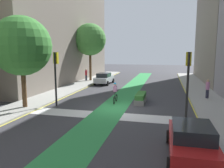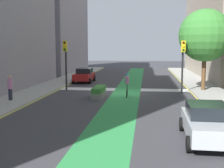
{
  "view_description": "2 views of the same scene",
  "coord_description": "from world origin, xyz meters",
  "px_view_note": "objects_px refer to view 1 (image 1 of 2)",
  "views": [
    {
      "loc": [
        3.75,
        -16.7,
        4.54
      ],
      "look_at": [
        -0.86,
        1.97,
        1.69
      ],
      "focal_mm": 35.3,
      "sensor_mm": 36.0,
      "label": 1
    },
    {
      "loc": [
        -2.1,
        25.31,
        3.94
      ],
      "look_at": [
        0.39,
        4.17,
        1.28
      ],
      "focal_mm": 47.47,
      "sensor_mm": 36.0,
      "label": 2
    }
  ],
  "objects_px": {
    "car_silver_left_far": "(104,78)",
    "pedestrian_sidewalk_left_a": "(86,74)",
    "traffic_signal_near_left": "(56,69)",
    "car_red_right_near": "(191,141)",
    "cyclist_in_lane": "(115,92)",
    "traffic_signal_near_right": "(188,72)",
    "pedestrian_sidewalk_right_a": "(208,89)",
    "street_tree_far": "(90,40)",
    "median_planter": "(141,98)",
    "street_tree_near": "(22,46)"
  },
  "relations": [
    {
      "from": "car_red_right_near",
      "to": "pedestrian_sidewalk_right_a",
      "type": "bearing_deg",
      "value": 77.89
    },
    {
      "from": "pedestrian_sidewalk_left_a",
      "to": "street_tree_far",
      "type": "distance_m",
      "value": 5.27
    },
    {
      "from": "car_silver_left_far",
      "to": "street_tree_far",
      "type": "bearing_deg",
      "value": 140.18
    },
    {
      "from": "traffic_signal_near_right",
      "to": "street_tree_far",
      "type": "bearing_deg",
      "value": 128.45
    },
    {
      "from": "traffic_signal_near_left",
      "to": "street_tree_near",
      "type": "distance_m",
      "value": 3.11
    },
    {
      "from": "pedestrian_sidewalk_right_a",
      "to": "median_planter",
      "type": "bearing_deg",
      "value": -155.56
    },
    {
      "from": "cyclist_in_lane",
      "to": "street_tree_far",
      "type": "relative_size",
      "value": 0.22
    },
    {
      "from": "median_planter",
      "to": "street_tree_near",
      "type": "bearing_deg",
      "value": -153.89
    },
    {
      "from": "pedestrian_sidewalk_right_a",
      "to": "street_tree_near",
      "type": "relative_size",
      "value": 0.25
    },
    {
      "from": "cyclist_in_lane",
      "to": "street_tree_far",
      "type": "bearing_deg",
      "value": 117.71
    },
    {
      "from": "street_tree_near",
      "to": "median_planter",
      "type": "height_order",
      "value": "street_tree_near"
    },
    {
      "from": "traffic_signal_near_right",
      "to": "car_red_right_near",
      "type": "relative_size",
      "value": 1.07
    },
    {
      "from": "car_red_right_near",
      "to": "street_tree_far",
      "type": "height_order",
      "value": "street_tree_far"
    },
    {
      "from": "traffic_signal_near_left",
      "to": "pedestrian_sidewalk_right_a",
      "type": "distance_m",
      "value": 14.01
    },
    {
      "from": "traffic_signal_near_left",
      "to": "car_silver_left_far",
      "type": "distance_m",
      "value": 13.21
    },
    {
      "from": "traffic_signal_near_left",
      "to": "street_tree_far",
      "type": "height_order",
      "value": "street_tree_far"
    },
    {
      "from": "car_red_right_near",
      "to": "cyclist_in_lane",
      "type": "relative_size",
      "value": 2.27
    },
    {
      "from": "cyclist_in_lane",
      "to": "pedestrian_sidewalk_left_a",
      "type": "height_order",
      "value": "pedestrian_sidewalk_left_a"
    },
    {
      "from": "car_silver_left_far",
      "to": "median_planter",
      "type": "height_order",
      "value": "car_silver_left_far"
    },
    {
      "from": "street_tree_far",
      "to": "traffic_signal_near_left",
      "type": "bearing_deg",
      "value": -81.05
    },
    {
      "from": "car_silver_left_far",
      "to": "car_red_right_near",
      "type": "relative_size",
      "value": 1.01
    },
    {
      "from": "pedestrian_sidewalk_right_a",
      "to": "traffic_signal_near_left",
      "type": "bearing_deg",
      "value": -156.54
    },
    {
      "from": "traffic_signal_near_right",
      "to": "street_tree_near",
      "type": "bearing_deg",
      "value": -176.17
    },
    {
      "from": "cyclist_in_lane",
      "to": "street_tree_near",
      "type": "xyz_separation_m",
      "value": [
        -6.58,
        -3.61,
        3.98
      ]
    },
    {
      "from": "street_tree_near",
      "to": "street_tree_far",
      "type": "bearing_deg",
      "value": 91.33
    },
    {
      "from": "traffic_signal_near_left",
      "to": "car_red_right_near",
      "type": "height_order",
      "value": "traffic_signal_near_left"
    },
    {
      "from": "pedestrian_sidewalk_left_a",
      "to": "median_planter",
      "type": "bearing_deg",
      "value": -51.48
    },
    {
      "from": "pedestrian_sidewalk_right_a",
      "to": "pedestrian_sidewalk_left_a",
      "type": "xyz_separation_m",
      "value": [
        -15.7,
        9.49,
        -0.01
      ]
    },
    {
      "from": "traffic_signal_near_right",
      "to": "pedestrian_sidewalk_left_a",
      "type": "relative_size",
      "value": 2.53
    },
    {
      "from": "traffic_signal_near_right",
      "to": "street_tree_near",
      "type": "xyz_separation_m",
      "value": [
        -12.36,
        -0.83,
        1.8
      ]
    },
    {
      "from": "traffic_signal_near_right",
      "to": "median_planter",
      "type": "height_order",
      "value": "traffic_signal_near_right"
    },
    {
      "from": "pedestrian_sidewalk_right_a",
      "to": "median_planter",
      "type": "relative_size",
      "value": 0.61
    },
    {
      "from": "median_planter",
      "to": "pedestrian_sidewalk_left_a",
      "type": "bearing_deg",
      "value": 128.52
    },
    {
      "from": "traffic_signal_near_right",
      "to": "pedestrian_sidewalk_right_a",
      "type": "distance_m",
      "value": 6.95
    },
    {
      "from": "traffic_signal_near_left",
      "to": "car_silver_left_far",
      "type": "bearing_deg",
      "value": 88.06
    },
    {
      "from": "pedestrian_sidewalk_right_a",
      "to": "street_tree_near",
      "type": "bearing_deg",
      "value": -154.56
    },
    {
      "from": "car_silver_left_far",
      "to": "median_planter",
      "type": "xyz_separation_m",
      "value": [
        6.29,
        -10.2,
        -0.4
      ]
    },
    {
      "from": "car_silver_left_far",
      "to": "street_tree_near",
      "type": "height_order",
      "value": "street_tree_near"
    },
    {
      "from": "cyclist_in_lane",
      "to": "pedestrian_sidewalk_right_a",
      "type": "height_order",
      "value": "pedestrian_sidewalk_right_a"
    },
    {
      "from": "cyclist_in_lane",
      "to": "street_tree_far",
      "type": "xyz_separation_m",
      "value": [
        -6.97,
        13.27,
        5.32
      ]
    },
    {
      "from": "cyclist_in_lane",
      "to": "pedestrian_sidewalk_right_a",
      "type": "relative_size",
      "value": 1.04
    },
    {
      "from": "pedestrian_sidewalk_right_a",
      "to": "car_red_right_near",
      "type": "bearing_deg",
      "value": -102.11
    },
    {
      "from": "car_silver_left_far",
      "to": "street_tree_far",
      "type": "distance_m",
      "value": 6.64
    },
    {
      "from": "traffic_signal_near_right",
      "to": "traffic_signal_near_left",
      "type": "bearing_deg",
      "value": 176.29
    },
    {
      "from": "traffic_signal_near_left",
      "to": "car_red_right_near",
      "type": "bearing_deg",
      "value": -35.54
    },
    {
      "from": "cyclist_in_lane",
      "to": "median_planter",
      "type": "xyz_separation_m",
      "value": [
        2.19,
        0.69,
        -0.57
      ]
    },
    {
      "from": "cyclist_in_lane",
      "to": "median_planter",
      "type": "height_order",
      "value": "cyclist_in_lane"
    },
    {
      "from": "street_tree_near",
      "to": "car_red_right_near",
      "type": "bearing_deg",
      "value": -25.14
    },
    {
      "from": "street_tree_far",
      "to": "median_planter",
      "type": "relative_size",
      "value": 2.91
    },
    {
      "from": "car_silver_left_far",
      "to": "pedestrian_sidewalk_left_a",
      "type": "relative_size",
      "value": 2.38
    }
  ]
}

